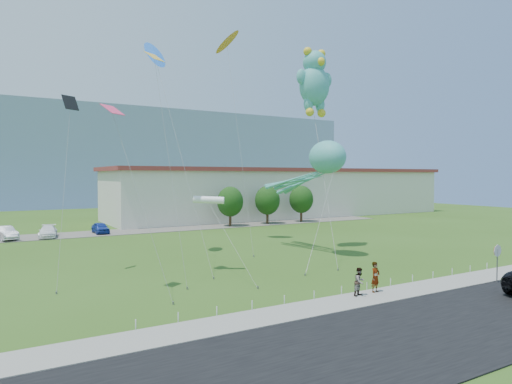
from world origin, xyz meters
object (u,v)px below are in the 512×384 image
(warehouse, at_px, (286,192))
(parked_car_white, at_px, (48,231))
(octopus_kite, at_px, (316,167))
(parked_car_blue, at_px, (100,228))
(teddy_bear_kite, at_px, (314,81))
(parked_car_silver, at_px, (5,233))
(stop_sign, at_px, (497,254))
(pedestrian_right, at_px, (360,282))
(pedestrian_left, at_px, (375,277))

(warehouse, bearing_deg, parked_car_white, -165.74)
(octopus_kite, bearing_deg, parked_car_white, 128.68)
(parked_car_blue, bearing_deg, teddy_bear_kite, -58.05)
(parked_car_blue, relative_size, teddy_bear_kite, 0.20)
(octopus_kite, bearing_deg, parked_car_silver, 134.19)
(stop_sign, bearing_deg, pedestrian_right, 169.09)
(parked_car_silver, bearing_deg, pedestrian_left, -80.11)
(parked_car_white, distance_m, octopus_kite, 31.30)
(teddy_bear_kite, bearing_deg, pedestrian_right, -118.93)
(parked_car_blue, bearing_deg, parked_car_silver, -178.00)
(parked_car_silver, height_order, teddy_bear_kite, teddy_bear_kite)
(pedestrian_right, height_order, parked_car_silver, pedestrian_right)
(stop_sign, xyz_separation_m, pedestrian_right, (-10.01, 1.93, -0.97))
(stop_sign, bearing_deg, octopus_kite, 102.65)
(warehouse, xyz_separation_m, parked_car_silver, (-43.05, -9.74, -3.34))
(parked_car_silver, distance_m, teddy_bear_kite, 36.16)
(stop_sign, height_order, parked_car_silver, stop_sign)
(warehouse, distance_m, stop_sign, 51.00)
(warehouse, height_order, stop_sign, warehouse)
(octopus_kite, bearing_deg, stop_sign, -77.35)
(stop_sign, relative_size, parked_car_white, 0.57)
(stop_sign, relative_size, parked_car_blue, 0.66)
(stop_sign, xyz_separation_m, teddy_bear_kite, (-1.92, 16.56, 13.80))
(parked_car_white, bearing_deg, parked_car_blue, 16.03)
(warehouse, bearing_deg, pedestrian_right, -119.81)
(parked_car_white, relative_size, teddy_bear_kite, 0.24)
(warehouse, relative_size, stop_sign, 24.40)
(stop_sign, xyz_separation_m, parked_car_silver, (-26.55, 38.46, -1.08))
(parked_car_white, relative_size, octopus_kite, 0.35)
(pedestrian_left, xyz_separation_m, teddy_bear_kite, (6.73, 14.50, 14.68))
(octopus_kite, bearing_deg, warehouse, 59.61)
(warehouse, height_order, parked_car_white, warehouse)
(stop_sign, bearing_deg, pedestrian_left, 166.60)
(stop_sign, height_order, octopus_kite, octopus_kite)
(stop_sign, bearing_deg, parked_car_white, 120.22)
(warehouse, height_order, pedestrian_right, warehouse)
(pedestrian_right, distance_m, teddy_bear_kite, 22.31)
(pedestrian_left, relative_size, parked_car_blue, 0.46)
(pedestrian_left, bearing_deg, teddy_bear_kite, 56.00)
(pedestrian_right, relative_size, parked_car_white, 0.36)
(pedestrian_right, distance_m, octopus_kite, 15.80)
(parked_car_silver, relative_size, parked_car_blue, 1.15)
(stop_sign, xyz_separation_m, pedestrian_left, (-8.66, 2.06, -0.88))
(pedestrian_left, distance_m, parked_car_silver, 40.56)
(parked_car_blue, relative_size, octopus_kite, 0.31)
(parked_car_white, distance_m, teddy_bear_kite, 33.39)
(warehouse, distance_m, octopus_kite, 39.22)
(parked_car_silver, distance_m, parked_car_white, 4.22)
(octopus_kite, bearing_deg, pedestrian_left, -113.45)
(parked_car_white, relative_size, parked_car_blue, 1.15)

